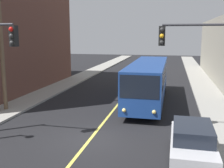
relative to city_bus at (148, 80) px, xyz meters
name	(u,v)px	position (x,y,z in m)	size (l,w,h in m)	color
ground_plane	(90,139)	(-2.20, -8.68, -1.82)	(120.00, 120.00, 0.00)	black
sidewalk_left	(47,92)	(-9.45, 1.32, -1.74)	(2.50, 90.00, 0.15)	gray
sidewalk_right	(211,100)	(5.05, 1.32, -1.74)	(2.50, 90.00, 0.15)	gray
lane_stripe_center	(132,86)	(-2.20, 6.32, -1.81)	(0.16, 60.00, 0.01)	#D8CC4C
city_bus	(148,80)	(0.00, 0.00, 0.00)	(2.58, 12.16, 3.20)	navy
parked_car_silver	(192,142)	(2.79, -10.10, -0.98)	(1.86, 4.42, 1.62)	#B7B7BC
utility_pole_near	(0,18)	(-9.62, -4.86, 4.66)	(2.40, 0.28, 11.59)	brown
traffic_signal_right_corner	(201,56)	(3.21, -7.16, 2.49)	(3.75, 0.48, 6.00)	#2D2D33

